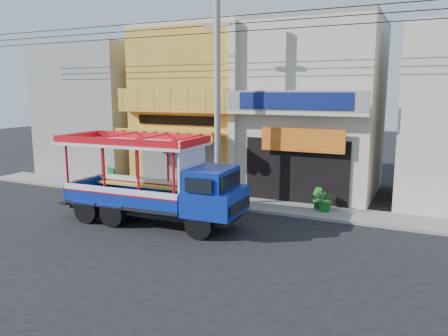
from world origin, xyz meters
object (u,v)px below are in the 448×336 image
object	(u,v)px
utility_pole	(221,89)
green_sign	(112,179)
potted_plant_b	(317,198)
potted_plant_a	(326,200)
songthaew_truck	(164,183)

from	to	relation	value
utility_pole	green_sign	xyz separation A→B (m)	(-6.51, 0.67, -4.50)
utility_pole	potted_plant_b	bearing A→B (deg)	13.44
green_sign	potted_plant_a	bearing A→B (deg)	0.24
songthaew_truck	potted_plant_a	size ratio (longest dim) A/B	7.40
potted_plant_a	songthaew_truck	bearing A→B (deg)	-159.83
songthaew_truck	potted_plant_a	xyz separation A→B (m)	(5.13, 4.04, -0.99)
songthaew_truck	potted_plant_b	world-z (taller)	songthaew_truck
utility_pole	songthaew_truck	xyz separation A→B (m)	(-0.72, -3.32, -3.43)
green_sign	potted_plant_b	distance (m)	10.49
songthaew_truck	green_sign	size ratio (longest dim) A/B	7.40
green_sign	potted_plant_b	xyz separation A→B (m)	(10.49, 0.28, 0.04)
songthaew_truck	potted_plant_b	size ratio (longest dim) A/B	8.02
utility_pole	potted_plant_a	bearing A→B (deg)	9.27
potted_plant_a	potted_plant_b	size ratio (longest dim) A/B	1.08
utility_pole	green_sign	world-z (taller)	utility_pole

